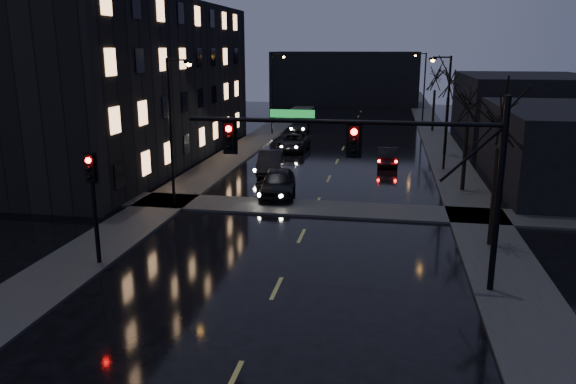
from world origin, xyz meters
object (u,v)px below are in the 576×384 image
at_px(lead_car, 388,156).
at_px(oncoming_car_a, 278,183).
at_px(oncoming_car_c, 293,142).
at_px(oncoming_car_d, 300,126).
at_px(oncoming_car_b, 271,162).

bearing_deg(lead_car, oncoming_car_a, 58.58).
distance_m(oncoming_car_c, oncoming_car_d, 10.92).
relative_size(oncoming_car_c, lead_car, 1.20).
bearing_deg(oncoming_car_d, oncoming_car_a, -89.81).
distance_m(oncoming_car_a, oncoming_car_b, 6.51).
bearing_deg(oncoming_car_b, oncoming_car_a, -81.99).
height_order(oncoming_car_a, oncoming_car_b, oncoming_car_a).
distance_m(oncoming_car_a, oncoming_car_d, 26.39).
bearing_deg(oncoming_car_c, oncoming_car_a, -82.85).
distance_m(oncoming_car_b, oncoming_car_c, 9.11).
xyz_separation_m(oncoming_car_c, oncoming_car_d, (-1.07, 10.87, -0.05)).
distance_m(oncoming_car_b, oncoming_car_d, 20.01).
bearing_deg(oncoming_car_d, oncoming_car_c, -90.13).
relative_size(oncoming_car_a, oncoming_car_d, 1.09).
xyz_separation_m(oncoming_car_a, lead_car, (6.31, 10.60, -0.14)).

